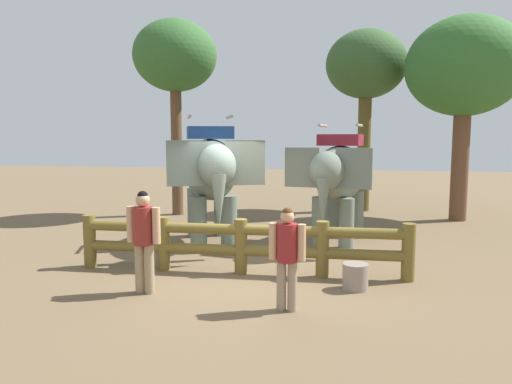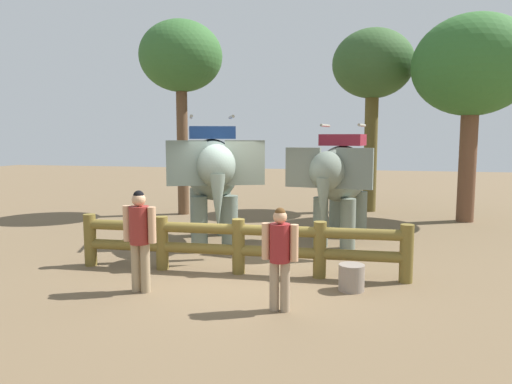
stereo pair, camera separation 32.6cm
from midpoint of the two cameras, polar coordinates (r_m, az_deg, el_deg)
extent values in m
plane|color=brown|center=(9.10, -2.89, -9.84)|extent=(60.00, 60.00, 0.00)
cylinder|color=brown|center=(10.04, -20.37, -5.60)|extent=(0.24, 0.24, 1.05)
cylinder|color=brown|center=(9.40, -12.13, -6.14)|extent=(0.24, 0.24, 1.05)
cylinder|color=brown|center=(8.98, -2.90, -6.61)|extent=(0.24, 0.24, 1.05)
cylinder|color=brown|center=(8.81, 6.99, -6.91)|extent=(0.24, 0.24, 1.05)
cylinder|color=brown|center=(8.90, 16.97, -7.01)|extent=(0.24, 0.24, 1.05)
cylinder|color=brown|center=(9.00, -2.89, -7.07)|extent=(6.13, 0.49, 0.20)
cylinder|color=brown|center=(8.91, -2.91, -4.57)|extent=(6.13, 0.49, 0.20)
cylinder|color=slate|center=(10.83, -4.15, -3.77)|extent=(0.38, 0.38, 1.26)
cylinder|color=slate|center=(10.78, -7.82, -3.86)|extent=(0.38, 0.38, 1.26)
cylinder|color=slate|center=(12.50, -4.99, -2.38)|extent=(0.38, 0.38, 1.26)
cylinder|color=slate|center=(12.45, -8.17, -2.46)|extent=(0.38, 0.38, 1.26)
ellipsoid|color=slate|center=(11.49, -6.38, 2.75)|extent=(2.22, 3.10, 1.47)
ellipsoid|color=slate|center=(9.81, -5.71, 3.18)|extent=(1.10, 1.18, 0.90)
cube|color=slate|center=(9.99, -2.27, 3.57)|extent=(0.83, 0.43, 0.94)
cube|color=slate|center=(9.90, -9.31, 3.46)|extent=(0.83, 0.43, 0.94)
cone|color=slate|center=(9.55, -5.50, -1.25)|extent=(0.34, 0.34, 1.15)
cube|color=#244690|center=(11.47, -6.43, 7.15)|extent=(1.34, 1.27, 0.29)
cylinder|color=#A59E8C|center=(11.52, -4.04, 9.05)|extent=(0.38, 0.82, 0.07)
cylinder|color=#A59E8C|center=(11.46, -8.89, 9.00)|extent=(0.38, 0.82, 0.07)
cylinder|color=slate|center=(11.17, 10.07, -3.75)|extent=(0.35, 0.35, 1.18)
cylinder|color=slate|center=(11.30, 6.83, -3.57)|extent=(0.35, 0.35, 1.18)
cylinder|color=slate|center=(12.71, 11.39, -2.52)|extent=(0.35, 0.35, 1.18)
cylinder|color=slate|center=(12.83, 8.53, -2.38)|extent=(0.35, 0.35, 1.18)
ellipsoid|color=slate|center=(11.86, 9.34, 2.26)|extent=(1.59, 2.81, 1.38)
ellipsoid|color=slate|center=(10.32, 7.65, 2.60)|extent=(0.88, 0.99, 0.84)
cube|color=slate|center=(10.31, 10.89, 2.82)|extent=(0.79, 0.24, 0.88)
cube|color=slate|center=(10.57, 4.76, 3.00)|extent=(0.79, 0.24, 0.88)
cone|color=slate|center=(10.09, 7.20, -1.32)|extent=(0.31, 0.31, 1.08)
cube|color=maroon|center=(11.83, 9.42, 6.24)|extent=(1.13, 1.03, 0.28)
cylinder|color=#A59E8C|center=(11.76, 11.63, 7.92)|extent=(0.19, 0.80, 0.07)
cylinder|color=#A59E8C|center=(11.93, 7.31, 7.98)|extent=(0.19, 0.80, 0.07)
cylinder|color=#9F8866|center=(8.12, -13.91, -9.06)|extent=(0.16, 0.16, 0.82)
cylinder|color=#9F8866|center=(8.21, -15.02, -8.92)|extent=(0.16, 0.16, 0.82)
cylinder|color=maroon|center=(8.00, -14.62, -3.98)|extent=(0.36, 0.36, 0.63)
cylinder|color=tan|center=(7.88, -13.15, -3.99)|extent=(0.13, 0.13, 0.60)
cylinder|color=tan|center=(8.12, -16.05, -3.76)|extent=(0.13, 0.13, 0.60)
sphere|color=tan|center=(7.94, -14.71, -0.95)|extent=(0.23, 0.23, 0.23)
sphere|color=black|center=(7.93, -14.72, -0.50)|extent=(0.18, 0.18, 0.18)
cylinder|color=#9F876B|center=(7.14, 3.09, -11.37)|extent=(0.14, 0.14, 0.75)
cylinder|color=#9F876B|center=(7.17, 1.77, -11.28)|extent=(0.14, 0.14, 0.75)
cylinder|color=maroon|center=(6.98, 2.45, -6.16)|extent=(0.32, 0.32, 0.57)
cylinder|color=tan|center=(6.94, 4.20, -6.14)|extent=(0.12, 0.12, 0.54)
cylinder|color=tan|center=(7.02, 0.73, -5.96)|extent=(0.12, 0.12, 0.54)
sphere|color=tan|center=(6.91, 2.47, -3.01)|extent=(0.21, 0.21, 0.21)
sphere|color=#593819|center=(6.90, 2.47, -2.55)|extent=(0.16, 0.16, 0.16)
cylinder|color=brown|center=(15.96, -10.16, 5.29)|extent=(0.37, 0.37, 4.48)
ellipsoid|color=#33642D|center=(16.17, -10.38, 15.93)|extent=(2.72, 2.72, 2.31)
cylinder|color=brown|center=(15.83, 22.95, 3.55)|extent=(0.51, 0.51, 3.76)
ellipsoid|color=#31662B|center=(15.96, 23.42, 13.80)|extent=(3.52, 3.52, 2.99)
cylinder|color=brown|center=(16.95, 12.40, 5.06)|extent=(0.45, 0.45, 4.33)
ellipsoid|color=#33572A|center=(17.13, 12.65, 14.87)|extent=(2.76, 2.76, 2.34)
cylinder|color=gray|center=(8.28, 10.83, -10.02)|extent=(0.44, 0.44, 0.45)
camera|label=1|loc=(0.16, -90.91, -0.11)|focal=33.03mm
camera|label=2|loc=(0.16, 89.09, 0.11)|focal=33.03mm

